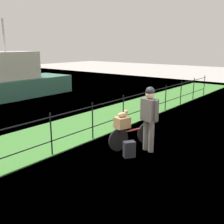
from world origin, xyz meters
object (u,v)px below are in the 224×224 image
at_px(bicycle_main, 132,135).
at_px(wooden_crate, 122,122).
at_px(mooring_bollard, 155,116).
at_px(cyclist_person, 149,113).
at_px(backpack_on_paving, 129,149).
at_px(terrier_dog, 123,114).
at_px(moored_boat_near, 8,82).

relative_size(bicycle_main, wooden_crate, 4.21).
relative_size(wooden_crate, mooring_bollard, 0.87).
height_order(wooden_crate, cyclist_person, cyclist_person).
height_order(backpack_on_paving, mooring_bollard, mooring_bollard).
height_order(terrier_dog, backpack_on_paving, terrier_dog).
height_order(bicycle_main, cyclist_person, cyclist_person).
relative_size(bicycle_main, backpack_on_paving, 3.81).
bearing_deg(terrier_dog, cyclist_person, -58.54).
distance_m(cyclist_person, moored_boat_near, 9.66).
distance_m(cyclist_person, mooring_bollard, 2.87).
bearing_deg(cyclist_person, terrier_dog, 121.46).
bearing_deg(moored_boat_near, bicycle_main, -101.47).
height_order(wooden_crate, mooring_bollard, wooden_crate).
distance_m(bicycle_main, cyclist_person, 0.83).
xyz_separation_m(wooden_crate, backpack_on_paving, (-0.27, -0.42, -0.55)).
distance_m(bicycle_main, mooring_bollard, 2.63).
distance_m(terrier_dog, cyclist_person, 0.67).
xyz_separation_m(wooden_crate, moored_boat_near, (2.16, 8.92, 0.10)).
bearing_deg(mooring_bollard, cyclist_person, -154.23).
height_order(cyclist_person, mooring_bollard, cyclist_person).
distance_m(terrier_dog, moored_boat_near, 9.18).
relative_size(wooden_crate, cyclist_person, 0.22).
distance_m(terrier_dog, mooring_bollard, 3.00).
relative_size(terrier_dog, backpack_on_paving, 0.81).
height_order(cyclist_person, moored_boat_near, moored_boat_near).
bearing_deg(bicycle_main, wooden_crate, 164.09).
relative_size(bicycle_main, cyclist_person, 0.91).
distance_m(wooden_crate, cyclist_person, 0.73).
bearing_deg(terrier_dog, backpack_on_paving, -125.90).
bearing_deg(backpack_on_paving, moored_boat_near, 109.87).
bearing_deg(mooring_bollard, terrier_dog, -167.39).
xyz_separation_m(bicycle_main, cyclist_person, (0.04, -0.48, 0.68)).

